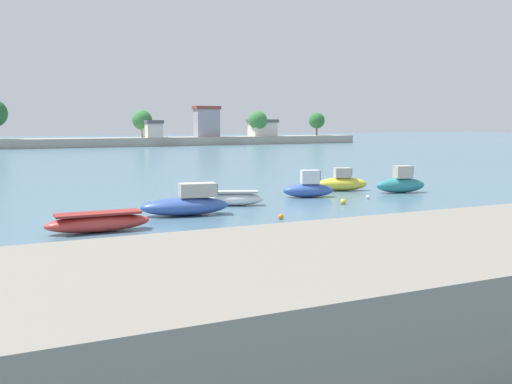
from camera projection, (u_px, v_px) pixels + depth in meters
The scene contains 12 objects.
ground_plane at pixel (436, 246), 24.09m from camera, with size 400.00×400.00×0.00m, color slate.
moored_boat_0 at pixel (98, 222), 27.08m from camera, with size 4.83×1.38×0.92m.
moored_boat_1 at pixel (187, 204), 31.86m from camera, with size 5.06×2.42×1.75m.
moored_boat_2 at pixel (235, 199), 35.56m from camera, with size 3.63×2.34×0.90m.
moored_boat_3 at pixel (309, 188), 39.41m from camera, with size 3.66×2.18×1.84m.
moored_boat_4 at pixel (342, 182), 43.17m from camera, with size 3.99×2.50×1.70m.
moored_boat_5 at pixel (401, 183), 41.93m from camera, with size 3.86×1.82×1.94m.
mooring_buoy_0 at pixel (343, 202), 36.13m from camera, with size 0.34×0.34×0.34m, color yellow.
mooring_buoy_1 at pixel (281, 217), 30.58m from camera, with size 0.29×0.29×0.29m, color orange.
mooring_buoy_3 at pixel (46, 248), 22.90m from camera, with size 0.30×0.30×0.30m, color white.
mooring_buoy_4 at pixel (368, 197), 38.55m from camera, with size 0.25×0.25×0.25m, color white.
distant_shoreline at pixel (98, 137), 117.37m from camera, with size 128.27×7.91×9.17m.
Camera 1 is at (-16.86, -18.17, 5.11)m, focal length 40.99 mm.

